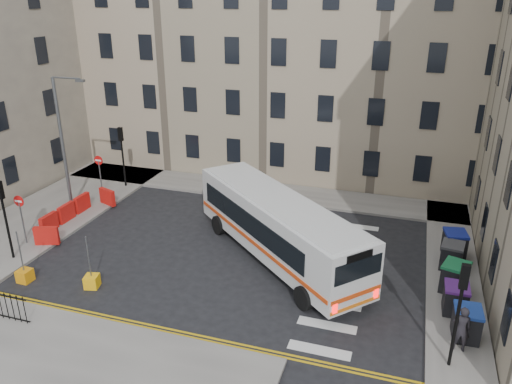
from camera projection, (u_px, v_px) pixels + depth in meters
The scene contains 22 objects.
ground at pixel (265, 259), 25.25m from camera, with size 120.00×120.00×0.00m, color black.
pavement_north at pixel (218, 186), 34.52m from camera, with size 36.00×3.20×0.15m, color slate.
pavement_east at pixel (450, 248), 26.18m from camera, with size 2.40×26.00×0.15m, color slate.
pavement_west at pixel (48, 214), 30.10m from camera, with size 6.00×22.00×0.15m, color slate.
pavement_sw at pixel (4, 356), 18.40m from camera, with size 20.00×6.00×0.15m, color slate.
terrace_north at pixel (237, 48), 37.69m from camera, with size 38.30×10.80×17.20m.
traffic_light_east at pixel (460, 300), 16.87m from camera, with size 0.28×0.22×4.10m.
traffic_light_nw at pixel (122, 148), 33.33m from camera, with size 0.28×0.22×4.10m.
traffic_light_sw at pixel (3, 208), 24.07m from camera, with size 0.28×0.22×4.10m.
streetlamp at pixel (62, 143), 29.10m from camera, with size 0.50×0.22×8.14m.
no_entry_north at pixel (99, 167), 32.01m from camera, with size 0.60×0.08×3.00m.
no_entry_south at pixel (20, 209), 25.83m from camera, with size 0.60×0.08×3.00m.
roadworks_barriers at pixel (72, 213), 28.83m from camera, with size 1.66×6.26×1.00m.
bus at pixel (278, 225), 24.58m from camera, with size 10.60×9.93×3.23m.
wheelie_bin_a at pixel (467, 323), 19.06m from camera, with size 1.06×1.20×1.28m.
wheelie_bin_b at pixel (455, 299), 20.60m from camera, with size 0.99×1.14×1.24m.
wheelie_bin_c at pixel (455, 277), 22.07m from camera, with size 1.37×1.47×1.34m.
wheelie_bin_d at pixel (452, 256), 23.93m from camera, with size 1.17×1.29×1.28m.
wheelie_bin_e at pixel (454, 244), 24.97m from camera, with size 1.25×1.38×1.34m.
pedestrian at pixel (461, 329), 18.30m from camera, with size 0.68×0.44×1.86m, color black.
bollard_yellow at pixel (92, 281), 22.72m from camera, with size 0.60×0.60×0.60m, color #FFB50E.
bollard_chevron at pixel (25, 276), 23.18m from camera, with size 0.60×0.60×0.60m, color orange.
Camera 1 is at (6.41, -21.20, 12.59)m, focal length 35.00 mm.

